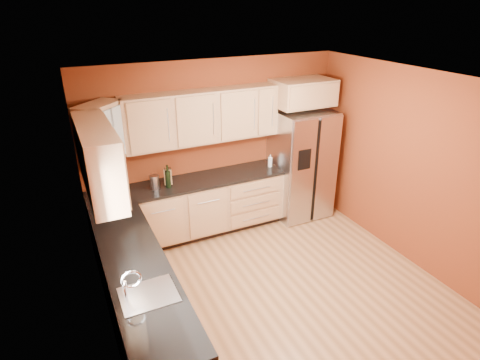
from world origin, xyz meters
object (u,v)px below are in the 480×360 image
object	(u,v)px
soap_dispenser	(270,161)
knife_block	(168,177)
refrigerator	(301,164)
wine_bottle_a	(168,176)
canister_left	(155,182)

from	to	relation	value
soap_dispenser	knife_block	bearing A→B (deg)	177.81
refrigerator	knife_block	world-z (taller)	refrigerator
knife_block	wine_bottle_a	bearing A→B (deg)	-92.45
refrigerator	soap_dispenser	xyz separation A→B (m)	(-0.55, 0.06, 0.13)
wine_bottle_a	soap_dispenser	bearing A→B (deg)	1.68
canister_left	knife_block	bearing A→B (deg)	20.59
soap_dispenser	canister_left	bearing A→B (deg)	-179.45
canister_left	soap_dispenser	bearing A→B (deg)	0.55
refrigerator	soap_dispenser	world-z (taller)	refrigerator
wine_bottle_a	knife_block	world-z (taller)	wine_bottle_a
wine_bottle_a	knife_block	size ratio (longest dim) A/B	1.55
canister_left	soap_dispenser	size ratio (longest dim) A/B	1.02
canister_left	soap_dispenser	distance (m)	1.86
canister_left	soap_dispenser	xyz separation A→B (m)	(1.86, 0.02, -0.00)
refrigerator	canister_left	xyz separation A→B (m)	(-2.41, 0.04, 0.13)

